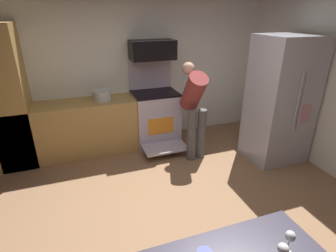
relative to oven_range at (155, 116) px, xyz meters
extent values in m
cube|color=#8B6647|center=(-0.36, -1.96, -0.52)|extent=(5.20, 4.80, 0.02)
cube|color=silver|center=(-0.36, 0.38, 0.79)|extent=(5.20, 0.12, 2.60)
cube|color=#B18C4A|center=(-1.26, 0.02, -0.06)|extent=(2.40, 0.60, 0.90)
cube|color=#B18C4A|center=(-2.26, 0.02, 0.54)|extent=(0.60, 0.60, 2.10)
cube|color=#B6AFC4|center=(0.00, 0.00, -0.05)|extent=(0.76, 0.64, 0.92)
cube|color=black|center=(0.00, 0.00, 0.43)|extent=(0.76, 0.64, 0.03)
cube|color=#B6AFC4|center=(0.00, 0.29, 0.71)|extent=(0.76, 0.06, 0.54)
cube|color=orange|center=(0.00, -0.33, -0.06)|extent=(0.44, 0.01, 0.28)
cube|color=#B6AFC4|center=(0.00, -0.53, -0.37)|extent=(0.72, 0.41, 0.03)
cube|color=black|center=(0.00, 0.10, 1.14)|extent=(0.74, 0.38, 0.31)
cube|color=#B2B5C2|center=(1.67, -1.14, 0.46)|extent=(0.84, 0.72, 1.93)
cylinder|color=#B2B5C2|center=(1.63, -1.51, 0.56)|extent=(0.02, 0.02, 0.87)
cylinder|color=#B2B5C2|center=(1.71, -1.51, 0.56)|extent=(0.02, 0.02, 0.87)
cube|color=#C68B9D|center=(1.82, -1.50, 0.36)|extent=(0.20, 0.01, 0.26)
cylinder|color=#545454|center=(0.36, -0.78, -0.09)|extent=(0.14, 0.14, 0.83)
cylinder|color=#545454|center=(0.53, -0.78, -0.09)|extent=(0.14, 0.14, 0.83)
cylinder|color=brown|center=(0.45, -0.61, 0.58)|extent=(0.30, 0.60, 0.68)
sphere|color=tan|center=(0.45, -0.38, 0.89)|extent=(0.20, 0.20, 0.20)
cylinder|color=silver|center=(-0.19, -3.37, 0.40)|extent=(0.06, 0.06, 0.01)
cylinder|color=silver|center=(-0.19, -3.37, 0.45)|extent=(0.01, 0.01, 0.09)
ellipsoid|color=silver|center=(-0.19, -3.37, 0.53)|extent=(0.06, 0.06, 0.07)
ellipsoid|color=silver|center=(-0.29, -3.42, 0.52)|extent=(0.06, 0.06, 0.06)
cylinder|color=#BAC1BF|center=(-0.89, 0.02, 0.47)|extent=(0.29, 0.29, 0.16)
camera|label=1|loc=(-1.25, -4.21, 1.73)|focal=28.22mm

